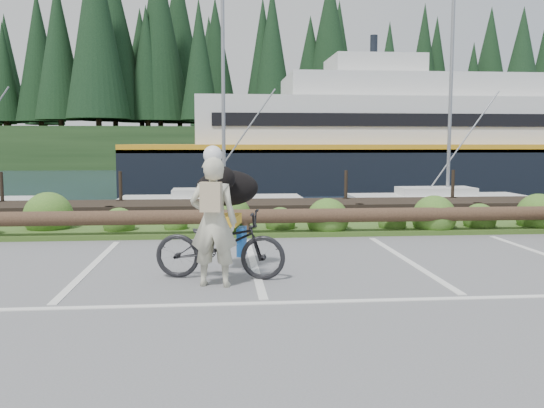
{
  "coord_description": "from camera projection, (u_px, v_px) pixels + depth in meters",
  "views": [
    {
      "loc": [
        -0.54,
        -7.31,
        1.97
      ],
      "look_at": [
        0.21,
        0.89,
        1.1
      ],
      "focal_mm": 38.0,
      "sensor_mm": 36.0,
      "label": 1
    }
  ],
  "objects": [
    {
      "name": "ground",
      "position": [
        262.0,
        295.0,
        7.5
      ],
      "size": [
        72.0,
        72.0,
        0.0
      ],
      "primitive_type": "plane",
      "color": "#5E5E61"
    },
    {
      "name": "harbor_backdrop",
      "position": [
        226.0,
        157.0,
        85.25
      ],
      "size": [
        170.0,
        160.0,
        30.0
      ],
      "color": "#162437",
      "rests_on": "ground"
    },
    {
      "name": "vegetation_strip",
      "position": [
        245.0,
        230.0,
        12.74
      ],
      "size": [
        34.0,
        1.6,
        0.1
      ],
      "primitive_type": "cube",
      "color": "#3D5B21",
      "rests_on": "ground"
    },
    {
      "name": "log_rail",
      "position": [
        246.0,
        238.0,
        12.06
      ],
      "size": [
        32.0,
        0.3,
        0.6
      ],
      "primitive_type": null,
      "color": "#443021",
      "rests_on": "ground"
    },
    {
      "name": "bicycle",
      "position": [
        220.0,
        245.0,
        8.37
      ],
      "size": [
        2.0,
        1.02,
        1.0
      ],
      "primitive_type": "imported",
      "rotation": [
        0.0,
        0.0,
        1.38
      ],
      "color": "black",
      "rests_on": "ground"
    },
    {
      "name": "cyclist",
      "position": [
        214.0,
        222.0,
        7.89
      ],
      "size": [
        0.72,
        0.55,
        1.79
      ],
      "primitive_type": "imported",
      "rotation": [
        0.0,
        0.0,
        2.95
      ],
      "color": "#BDBAA0",
      "rests_on": "ground"
    },
    {
      "name": "dog",
      "position": [
        227.0,
        188.0,
        8.9
      ],
      "size": [
        0.65,
        1.04,
        0.56
      ],
      "primitive_type": "ellipsoid",
      "rotation": [
        0.0,
        0.0,
        1.38
      ],
      "color": "black",
      "rests_on": "bicycle"
    }
  ]
}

